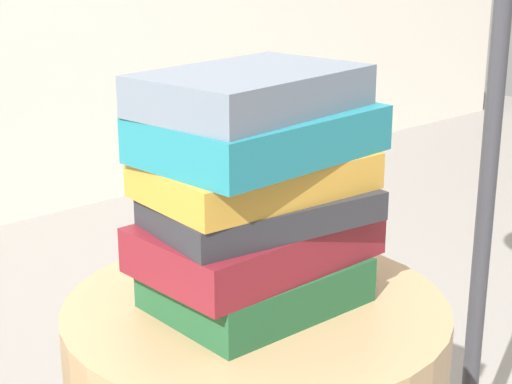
{
  "coord_description": "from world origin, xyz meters",
  "views": [
    {
      "loc": [
        -0.62,
        -0.7,
        0.99
      ],
      "look_at": [
        0.0,
        0.0,
        0.7
      ],
      "focal_mm": 58.33,
      "sensor_mm": 36.0,
      "label": 1
    }
  ],
  "objects_px": {
    "book_ochre": "(254,174)",
    "book_maroon": "(254,241)",
    "book_slate": "(255,90)",
    "book_teal": "(261,134)",
    "book_charcoal": "(262,208)",
    "book_forest": "(253,282)"
  },
  "relations": [
    {
      "from": "book_maroon",
      "to": "book_teal",
      "type": "bearing_deg",
      "value": -18.87
    },
    {
      "from": "book_maroon",
      "to": "book_ochre",
      "type": "bearing_deg",
      "value": 44.11
    },
    {
      "from": "book_ochre",
      "to": "book_maroon",
      "type": "bearing_deg",
      "value": -131.11
    },
    {
      "from": "book_maroon",
      "to": "book_teal",
      "type": "xyz_separation_m",
      "value": [
        0.01,
        -0.0,
        0.13
      ]
    },
    {
      "from": "book_teal",
      "to": "book_ochre",
      "type": "bearing_deg",
      "value": 137.02
    },
    {
      "from": "book_forest",
      "to": "book_charcoal",
      "type": "distance_m",
      "value": 0.1
    },
    {
      "from": "book_forest",
      "to": "book_charcoal",
      "type": "relative_size",
      "value": 0.91
    },
    {
      "from": "book_maroon",
      "to": "book_slate",
      "type": "relative_size",
      "value": 1.08
    },
    {
      "from": "book_forest",
      "to": "book_slate",
      "type": "distance_m",
      "value": 0.24
    },
    {
      "from": "book_charcoal",
      "to": "book_teal",
      "type": "distance_m",
      "value": 0.09
    },
    {
      "from": "book_charcoal",
      "to": "book_teal",
      "type": "relative_size",
      "value": 0.95
    },
    {
      "from": "book_charcoal",
      "to": "book_slate",
      "type": "distance_m",
      "value": 0.14
    },
    {
      "from": "book_charcoal",
      "to": "book_forest",
      "type": "bearing_deg",
      "value": 104.15
    },
    {
      "from": "book_ochre",
      "to": "book_slate",
      "type": "distance_m",
      "value": 0.1
    },
    {
      "from": "book_forest",
      "to": "book_ochre",
      "type": "relative_size",
      "value": 0.9
    },
    {
      "from": "book_charcoal",
      "to": "book_ochre",
      "type": "xyz_separation_m",
      "value": [
        -0.0,
        0.01,
        0.04
      ]
    },
    {
      "from": "book_slate",
      "to": "book_charcoal",
      "type": "bearing_deg",
      "value": -109.71
    },
    {
      "from": "book_teal",
      "to": "book_slate",
      "type": "distance_m",
      "value": 0.05
    },
    {
      "from": "book_maroon",
      "to": "book_slate",
      "type": "xyz_separation_m",
      "value": [
        0.01,
        0.01,
        0.18
      ]
    },
    {
      "from": "book_charcoal",
      "to": "book_maroon",
      "type": "bearing_deg",
      "value": 115.82
    },
    {
      "from": "book_charcoal",
      "to": "book_ochre",
      "type": "bearing_deg",
      "value": 103.2
    },
    {
      "from": "book_maroon",
      "to": "book_ochre",
      "type": "distance_m",
      "value": 0.08
    }
  ]
}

